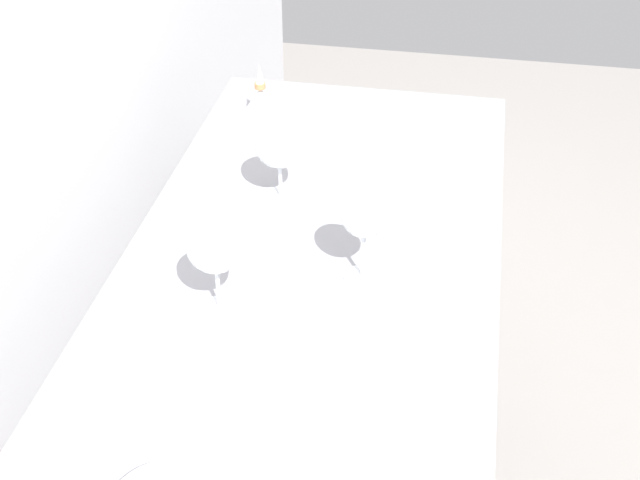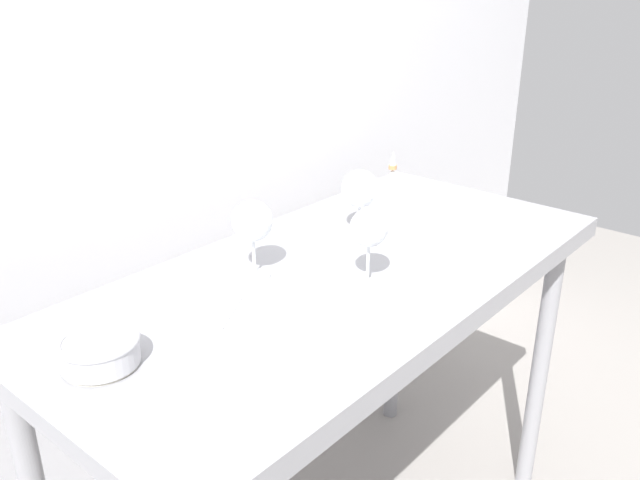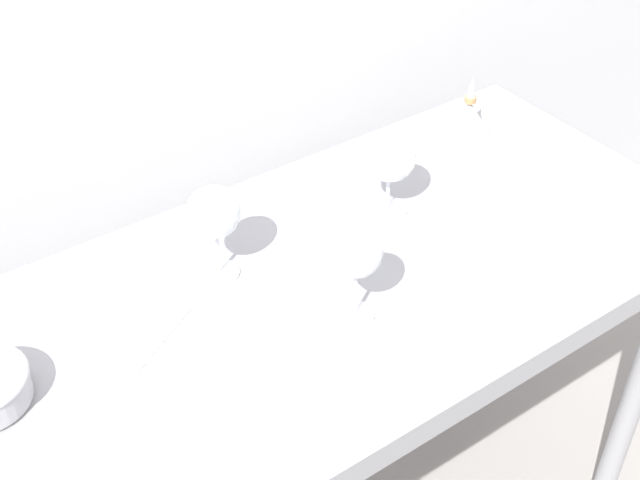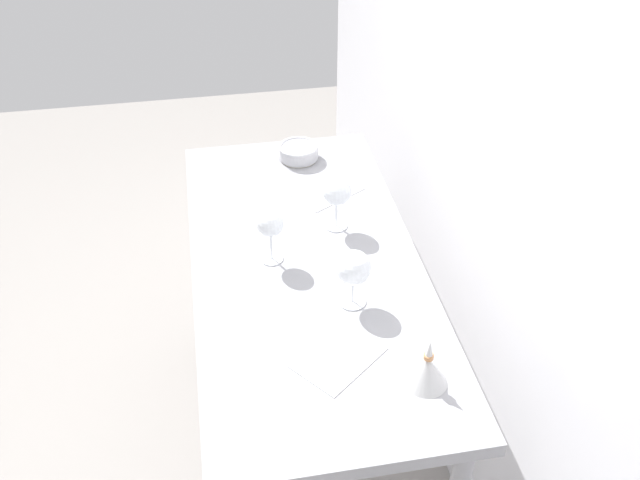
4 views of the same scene
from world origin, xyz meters
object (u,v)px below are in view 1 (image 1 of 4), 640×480
Objects in this scene: wine_glass_far_left at (215,248)px; wine_glass_far_right at (279,146)px; decanter_funnel at (261,104)px; tasting_sheet_lower at (337,152)px; wine_glass_near_center at (365,216)px; tasting_sheet_upper at (180,399)px.

wine_glass_far_left is 1.04× the size of wine_glass_far_right.
wine_glass_far_left is 1.31× the size of decanter_funnel.
tasting_sheet_lower is 1.57× the size of decanter_funnel.
tasting_sheet_lower is (0.53, -0.10, -0.12)m from wine_glass_far_left.
wine_glass_near_center is at bearing -149.91° from decanter_funnel.
wine_glass_far_left is at bearing -30.94° from tasting_sheet_upper.
decanter_funnel is (0.30, 0.11, -0.07)m from wine_glass_far_right.
wine_glass_far_right is 1.25× the size of decanter_funnel.
wine_glass_near_center is 0.60m from decanter_funnel.
decanter_funnel is at bearing 20.24° from wine_glass_far_right.
wine_glass_near_center is 0.82× the size of tasting_sheet_lower.
decanter_funnel is (0.11, 0.19, 0.04)m from tasting_sheet_lower.
tasting_sheet_lower is at bearing -38.32° from tasting_sheet_upper.
decanter_funnel is at bearing 30.09° from wine_glass_near_center.
tasting_sheet_upper is 1.01× the size of tasting_sheet_lower.
wine_glass_near_center reaches higher than wine_glass_far_right.
wine_glass_far_right is 0.23m from tasting_sheet_lower.
wine_glass_near_center is 0.81× the size of tasting_sheet_upper.
tasting_sheet_upper is at bearing 179.36° from wine_glass_far_left.
wine_glass_near_center reaches higher than decanter_funnel.
wine_glass_far_right reaches higher than tasting_sheet_lower.
wine_glass_near_center is at bearing -138.93° from wine_glass_far_right.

